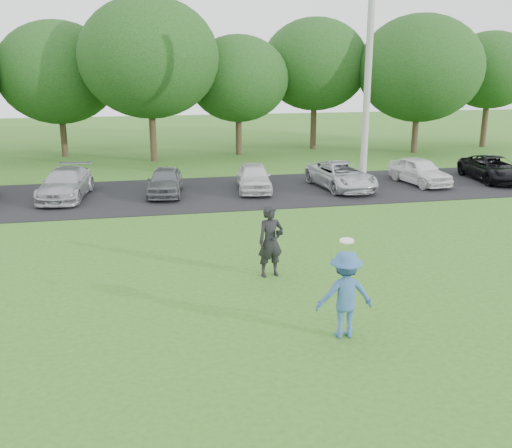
# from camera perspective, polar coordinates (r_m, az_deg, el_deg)

# --- Properties ---
(ground) EXTENTS (100.00, 100.00, 0.00)m
(ground) POSITION_cam_1_polar(r_m,az_deg,el_deg) (11.75, 3.53, -10.73)
(ground) COLOR #32621C
(ground) RESTS_ON ground
(parking_lot) EXTENTS (32.00, 6.50, 0.03)m
(parking_lot) POSITION_cam_1_polar(r_m,az_deg,el_deg) (23.87, -4.64, 3.13)
(parking_lot) COLOR black
(parking_lot) RESTS_ON ground
(utility_pole) EXTENTS (0.28, 0.28, 9.18)m
(utility_pole) POSITION_cam_1_polar(r_m,az_deg,el_deg) (24.38, 11.11, 14.02)
(utility_pole) COLOR #9D9E99
(utility_pole) RESTS_ON ground
(frisbee_player) EXTENTS (1.18, 0.76, 2.10)m
(frisbee_player) POSITION_cam_1_polar(r_m,az_deg,el_deg) (11.35, 8.89, -6.97)
(frisbee_player) COLOR #335C91
(frisbee_player) RESTS_ON ground
(camera_bystander) EXTENTS (0.73, 0.54, 1.83)m
(camera_bystander) POSITION_cam_1_polar(r_m,az_deg,el_deg) (14.34, 1.47, -1.75)
(camera_bystander) COLOR black
(camera_bystander) RESTS_ON ground
(parked_cars) EXTENTS (27.99, 4.74, 1.17)m
(parked_cars) POSITION_cam_1_polar(r_m,az_deg,el_deg) (23.71, -3.22, 4.51)
(parked_cars) COLOR silver
(parked_cars) RESTS_ON parking_lot
(tree_row) EXTENTS (42.39, 9.85, 8.64)m
(tree_row) POSITION_cam_1_polar(r_m,az_deg,el_deg) (33.17, -4.35, 15.22)
(tree_row) COLOR #38281C
(tree_row) RESTS_ON ground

